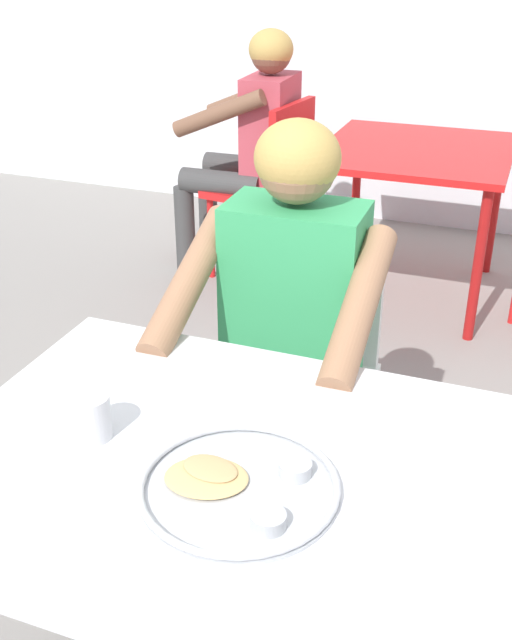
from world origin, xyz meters
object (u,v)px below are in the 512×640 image
at_px(patron_background, 252,132).
at_px(table_background_red, 415,166).
at_px(diner_foreground, 283,325).
at_px(chair_red_left, 271,178).
at_px(drinking_cup, 90,415).
at_px(table_foreground, 237,500).
at_px(thali_tray, 239,486).
at_px(chair_foreground, 306,364).

bearing_deg(patron_background, table_background_red, 0.13).
relative_size(diner_foreground, chair_red_left, 1.37).
bearing_deg(drinking_cup, table_background_red, 85.96).
bearing_deg(table_foreground, thali_tray, -64.10).
relative_size(table_foreground, chair_red_left, 1.24).
distance_m(thali_tray, drinking_cup, 0.32).
height_order(table_foreground, thali_tray, thali_tray).
relative_size(table_foreground, drinking_cup, 12.65).
bearing_deg(table_background_red, chair_red_left, -176.41).
xyz_separation_m(thali_tray, table_background_red, (-0.14, 2.50, -0.14)).
relative_size(chair_foreground, patron_background, 0.69).
relative_size(table_background_red, chair_red_left, 1.03).
relative_size(drinking_cup, table_background_red, 0.10).
bearing_deg(table_foreground, patron_background, 110.28).
bearing_deg(chair_red_left, chair_foreground, -67.15).
relative_size(table_foreground, patron_background, 0.91).
xyz_separation_m(drinking_cup, diner_foreground, (0.16, 0.61, -0.08)).
relative_size(table_foreground, chair_foreground, 1.32).
relative_size(drinking_cup, chair_foreground, 0.10).
xyz_separation_m(table_foreground, table_background_red, (-0.10, 2.43, -0.04)).
bearing_deg(table_background_red, table_foreground, -87.54).
bearing_deg(diner_foreground, drinking_cup, -104.94).
bearing_deg(chair_red_left, table_foreground, -71.88).
bearing_deg(drinking_cup, chair_foreground, 79.09).
bearing_deg(table_foreground, table_background_red, 92.46).
height_order(table_background_red, chair_red_left, chair_red_left).
relative_size(diner_foreground, patron_background, 1.01).
relative_size(thali_tray, diner_foreground, 0.28).
relative_size(drinking_cup, diner_foreground, 0.07).
distance_m(chair_foreground, diner_foreground, 0.32).
distance_m(drinking_cup, table_background_red, 2.46).
bearing_deg(thali_tray, table_foreground, 115.90).
height_order(chair_foreground, chair_red_left, chair_red_left).
bearing_deg(thali_tray, patron_background, 110.44).
bearing_deg(chair_foreground, table_foreground, -81.77).
xyz_separation_m(chair_foreground, patron_background, (-0.78, 1.62, 0.23)).
bearing_deg(diner_foreground, chair_foreground, 90.65).
bearing_deg(chair_foreground, patron_background, 115.76).
distance_m(table_background_red, chair_red_left, 0.69).
distance_m(thali_tray, patron_background, 2.66).
height_order(drinking_cup, chair_red_left, chair_red_left).
relative_size(drinking_cup, chair_red_left, 0.10).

